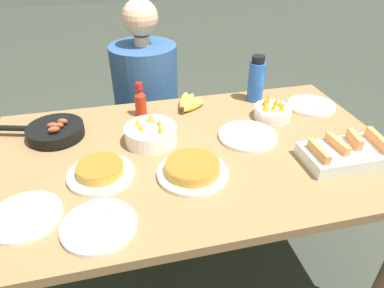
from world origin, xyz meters
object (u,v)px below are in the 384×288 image
at_px(frittata_plate_center, 100,172).
at_px(hot_sauce_bottle, 140,101).
at_px(banana_bunch, 188,103).
at_px(empty_plate_near_front, 99,226).
at_px(melon_tray, 345,153).
at_px(fruit_bowl_citrus, 151,134).
at_px(person_figure, 148,121).
at_px(water_bottle, 256,80).
at_px(empty_plate_far_right, 248,136).
at_px(empty_plate_far_left, 311,106).
at_px(frittata_plate_side, 193,170).
at_px(empty_plate_mid_edge, 25,217).
at_px(fruit_bowl_mango, 272,111).
at_px(skillet, 55,131).

distance_m(frittata_plate_center, hot_sauce_bottle, 0.47).
height_order(banana_bunch, empty_plate_near_front, banana_bunch).
bearing_deg(melon_tray, fruit_bowl_citrus, 156.66).
bearing_deg(person_figure, water_bottle, -36.99).
xyz_separation_m(empty_plate_far_right, fruit_bowl_citrus, (-0.39, 0.06, 0.03)).
xyz_separation_m(banana_bunch, empty_plate_far_left, (0.58, -0.14, -0.01)).
height_order(banana_bunch, frittata_plate_side, frittata_plate_side).
xyz_separation_m(banana_bunch, empty_plate_far_right, (0.18, -0.33, -0.01)).
xyz_separation_m(water_bottle, hot_sauce_bottle, (-0.57, -0.03, -0.04)).
bearing_deg(empty_plate_mid_edge, person_figure, 63.99).
bearing_deg(person_figure, empty_plate_far_left, -35.13).
bearing_deg(frittata_plate_center, person_figure, 72.94).
xyz_separation_m(empty_plate_far_right, fruit_bowl_mango, (0.17, 0.14, 0.03)).
bearing_deg(melon_tray, empty_plate_near_front, -171.44).
bearing_deg(fruit_bowl_mango, frittata_plate_center, -161.32).
relative_size(empty_plate_far_left, fruit_bowl_citrus, 1.06).
xyz_separation_m(fruit_bowl_mango, person_figure, (-0.51, 0.57, -0.30)).
bearing_deg(person_figure, frittata_plate_side, -86.13).
bearing_deg(banana_bunch, melon_tray, -50.00).
bearing_deg(melon_tray, empty_plate_far_left, 76.11).
height_order(banana_bunch, empty_plate_far_right, banana_bunch).
distance_m(frittata_plate_side, empty_plate_far_left, 0.78).
bearing_deg(empty_plate_far_left, water_bottle, 149.13).
bearing_deg(empty_plate_mid_edge, fruit_bowl_citrus, 38.44).
relative_size(melon_tray, water_bottle, 1.41).
bearing_deg(frittata_plate_side, person_figure, 93.87).
xyz_separation_m(empty_plate_far_left, empty_plate_far_right, (-0.40, -0.19, -0.00)).
xyz_separation_m(fruit_bowl_citrus, person_figure, (0.05, 0.65, -0.30)).
bearing_deg(fruit_bowl_citrus, water_bottle, 25.62).
relative_size(empty_plate_near_front, person_figure, 0.19).
xyz_separation_m(empty_plate_mid_edge, fruit_bowl_mango, (0.99, 0.42, 0.03)).
bearing_deg(empty_plate_mid_edge, water_bottle, 31.66).
distance_m(frittata_plate_center, empty_plate_near_front, 0.25).
height_order(hot_sauce_bottle, person_figure, person_figure).
xyz_separation_m(melon_tray, water_bottle, (-0.13, 0.56, 0.08)).
relative_size(fruit_bowl_mango, hot_sauce_bottle, 1.04).
relative_size(banana_bunch, melon_tray, 0.64).
distance_m(skillet, fruit_bowl_mango, 0.95).
xyz_separation_m(frittata_plate_center, hot_sauce_bottle, (0.19, 0.42, 0.05)).
xyz_separation_m(skillet, person_figure, (0.44, 0.52, -0.29)).
bearing_deg(fruit_bowl_mango, person_figure, 131.80).
relative_size(frittata_plate_side, empty_plate_near_front, 1.14).
distance_m(banana_bunch, water_bottle, 0.35).
xyz_separation_m(empty_plate_far_left, fruit_bowl_citrus, (-0.79, -0.13, 0.03)).
xyz_separation_m(fruit_bowl_mango, water_bottle, (-0.01, 0.19, 0.07)).
bearing_deg(fruit_bowl_mango, melon_tray, -71.48).
bearing_deg(empty_plate_far_right, person_figure, 115.67).
bearing_deg(hot_sauce_bottle, empty_plate_far_right, -36.52).
relative_size(melon_tray, empty_plate_mid_edge, 1.45).
distance_m(empty_plate_mid_edge, fruit_bowl_mango, 1.08).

